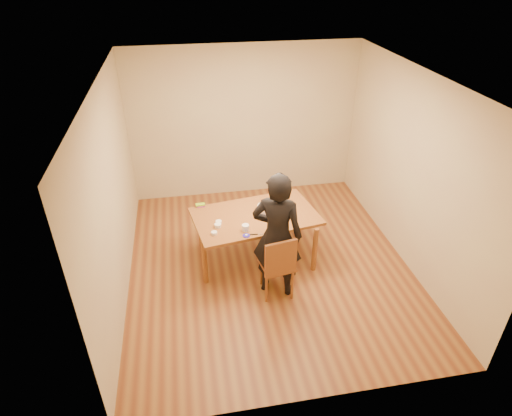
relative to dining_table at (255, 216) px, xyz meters
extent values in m
cube|color=brown|center=(0.16, -0.19, -0.73)|extent=(4.00, 4.50, 0.00)
cube|color=silver|center=(0.16, -0.19, 1.97)|extent=(4.00, 4.50, 0.00)
cube|color=tan|center=(0.16, 2.06, 0.62)|extent=(4.00, 0.00, 2.70)
cube|color=tan|center=(-1.84, -0.19, 0.62)|extent=(0.00, 4.50, 2.70)
cube|color=tan|center=(2.16, -0.19, 0.62)|extent=(0.00, 4.50, 2.70)
cube|color=brown|center=(0.00, 0.00, 0.00)|extent=(1.87, 1.30, 0.04)
cube|color=brown|center=(0.15, -0.78, -0.28)|extent=(0.47, 0.47, 0.04)
cylinder|color=red|center=(0.16, 0.06, 0.03)|extent=(0.31, 0.31, 0.02)
cylinder|color=white|center=(0.16, 0.06, 0.08)|extent=(0.24, 0.24, 0.08)
ellipsoid|color=white|center=(0.16, 0.06, 0.13)|extent=(0.23, 0.23, 0.03)
cylinder|color=white|center=(-0.20, -0.35, 0.06)|extent=(0.10, 0.10, 0.09)
cylinder|color=#271AAD|center=(-0.21, -0.48, 0.03)|extent=(0.10, 0.10, 0.01)
ellipsoid|color=white|center=(-0.21, -0.48, 0.04)|extent=(0.04, 0.04, 0.02)
cylinder|color=white|center=(-0.62, -0.37, 0.04)|extent=(0.08, 0.08, 0.04)
cylinder|color=white|center=(-0.53, -0.12, 0.04)|extent=(0.08, 0.08, 0.04)
cylinder|color=white|center=(-0.55, -0.20, 0.04)|extent=(0.09, 0.09, 0.04)
cube|color=#D4318F|center=(-0.75, 0.37, 0.03)|extent=(0.12, 0.06, 0.02)
cube|color=green|center=(-0.75, 0.38, 0.05)|extent=(0.14, 0.08, 0.02)
cube|color=black|center=(-0.13, -0.47, 0.03)|extent=(0.16, 0.03, 0.01)
imported|color=black|center=(0.15, -0.73, 0.15)|extent=(0.76, 0.64, 1.77)
camera|label=1|loc=(-0.88, -5.03, 3.28)|focal=30.00mm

